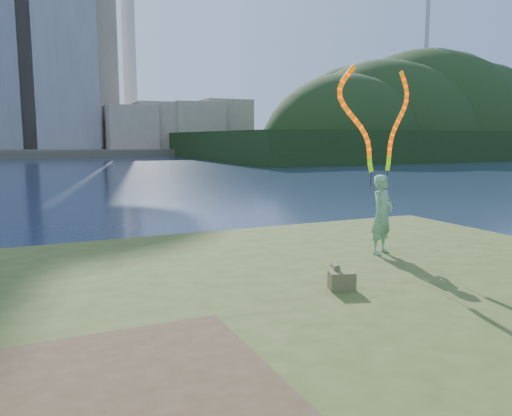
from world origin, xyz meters
name	(u,v)px	position (x,y,z in m)	size (l,w,h in m)	color
ground	(215,324)	(0.00, 0.00, 0.00)	(320.00, 320.00, 0.00)	#192640
grassy_knoll	(276,359)	(0.00, -2.30, 0.34)	(20.00, 18.00, 0.80)	#39491A
dirt_patch	(106,394)	(-2.20, -3.20, 0.81)	(3.20, 3.00, 0.02)	#47331E
far_shore	(43,151)	(0.00, 95.00, 0.60)	(320.00, 40.00, 1.20)	#484335
wooded_hill	(420,155)	(59.57, 59.96, 0.16)	(78.00, 50.00, 63.00)	black
woman_with_ribbons	(382,184)	(3.69, 0.34, 2.22)	(1.90, 0.78, 3.99)	#14701B
canvas_bag	(341,280)	(1.58, -1.39, 0.95)	(0.45, 0.51, 0.37)	#4D4F2A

